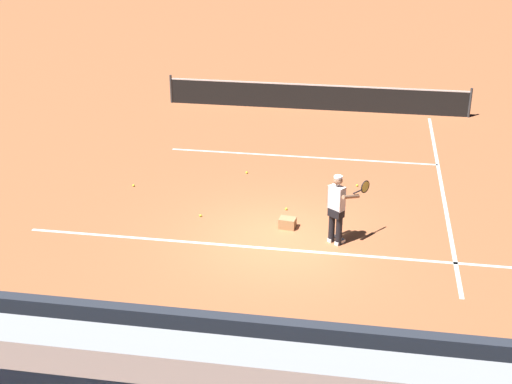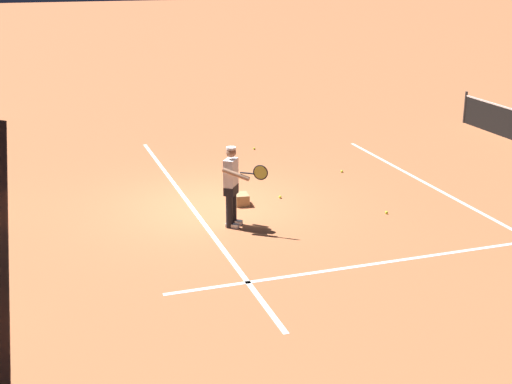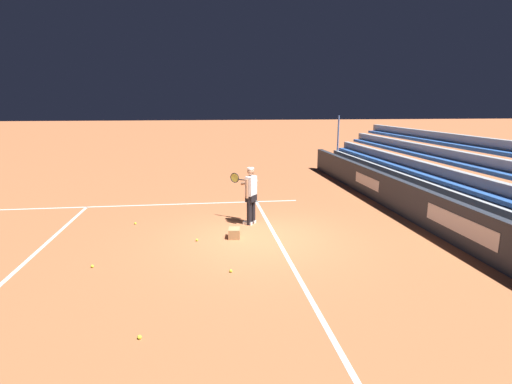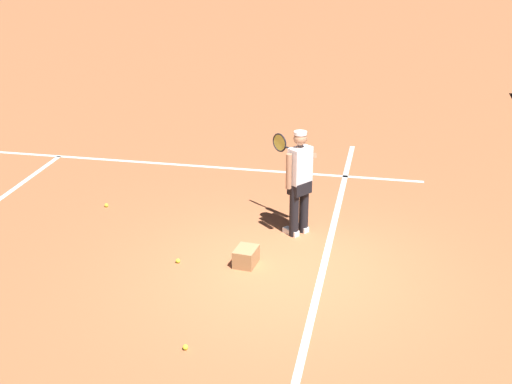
{
  "view_description": "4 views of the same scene",
  "coord_description": "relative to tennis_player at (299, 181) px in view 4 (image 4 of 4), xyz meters",
  "views": [
    {
      "loc": [
        1.97,
        -14.97,
        7.97
      ],
      "look_at": [
        -0.54,
        0.16,
        1.12
      ],
      "focal_mm": 50.0,
      "sensor_mm": 36.0,
      "label": 1
    },
    {
      "loc": [
        14.86,
        -3.97,
        5.4
      ],
      "look_at": [
        1.7,
        0.46,
        0.81
      ],
      "focal_mm": 50.0,
      "sensor_mm": 36.0,
      "label": 2
    },
    {
      "loc": [
        -10.08,
        1.4,
        3.54
      ],
      "look_at": [
        1.63,
        -0.16,
        0.92
      ],
      "focal_mm": 28.0,
      "sensor_mm": 36.0,
      "label": 3
    },
    {
      "loc": [
        -8.94,
        -1.36,
        4.94
      ],
      "look_at": [
        1.17,
        0.68,
        0.75
      ],
      "focal_mm": 50.0,
      "sensor_mm": 36.0,
      "label": 4
    }
  ],
  "objects": [
    {
      "name": "court_baseline_white",
      "position": [
        -1.39,
        -0.54,
        -0.89
      ],
      "size": [
        12.0,
        0.1,
        0.01
      ],
      "primitive_type": "cube",
      "color": "white",
      "rests_on": "ground"
    },
    {
      "name": "ball_box_cardboard",
      "position": [
        -1.22,
        0.59,
        -0.76
      ],
      "size": [
        0.43,
        0.34,
        0.26
      ],
      "primitive_type": "cube",
      "rotation": [
        0.0,
        0.0,
        -0.12
      ],
      "color": "#A87F51",
      "rests_on": "ground"
    },
    {
      "name": "ground_plane",
      "position": [
        -1.39,
        -0.04,
        -0.89
      ],
      "size": [
        160.0,
        160.0,
        0.0
      ],
      "primitive_type": "plane",
      "color": "#B7663D"
    },
    {
      "name": "tennis_player",
      "position": [
        0.0,
        0.0,
        0.0
      ],
      "size": [
        0.97,
        0.81,
        1.71
      ],
      "color": "black",
      "rests_on": "ground"
    },
    {
      "name": "tennis_ball_by_box",
      "position": [
        -1.38,
        1.59,
        -0.86
      ],
      "size": [
        0.07,
        0.07,
        0.07
      ],
      "primitive_type": "sphere",
      "color": "#CCE533",
      "rests_on": "ground"
    },
    {
      "name": "tennis_ball_stray_back",
      "position": [
        -3.48,
        0.84,
        -0.86
      ],
      "size": [
        0.07,
        0.07,
        0.07
      ],
      "primitive_type": "sphere",
      "color": "#CCE533",
      "rests_on": "ground"
    },
    {
      "name": "tennis_ball_far_left",
      "position": [
        0.38,
        3.44,
        -0.86
      ],
      "size": [
        0.07,
        0.07,
        0.07
      ],
      "primitive_type": "sphere",
      "color": "#CCE533",
      "rests_on": "ground"
    },
    {
      "name": "court_sideline_white",
      "position": [
        2.72,
        3.96,
        -0.89
      ],
      "size": [
        0.1,
        12.0,
        0.01
      ],
      "primitive_type": "cube",
      "color": "white",
      "rests_on": "ground"
    }
  ]
}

